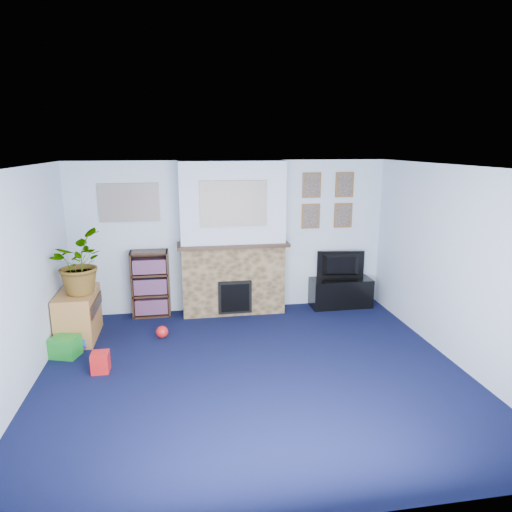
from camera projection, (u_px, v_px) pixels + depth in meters
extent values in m
cube|color=black|center=(254.00, 372.00, 5.42)|extent=(5.00, 4.50, 0.01)
cube|color=white|center=(253.00, 167.00, 4.85)|extent=(5.00, 4.50, 0.01)
cube|color=silver|center=(231.00, 237.00, 7.29)|extent=(5.00, 0.04, 2.40)
cube|color=silver|center=(307.00, 370.00, 2.97)|extent=(5.00, 0.04, 2.40)
cube|color=silver|center=(16.00, 286.00, 4.74)|extent=(0.04, 4.50, 2.40)
cube|color=silver|center=(457.00, 266.00, 5.53)|extent=(0.04, 4.50, 2.40)
cube|color=brown|center=(233.00, 279.00, 7.25)|extent=(1.60, 0.40, 1.10)
cube|color=brown|center=(232.00, 204.00, 6.96)|extent=(1.60, 0.40, 1.30)
cube|color=brown|center=(233.00, 244.00, 7.08)|extent=(1.72, 0.50, 0.05)
cube|color=brown|center=(235.00, 297.00, 7.10)|extent=(0.52, 0.08, 0.52)
cube|color=brown|center=(235.00, 298.00, 7.07)|extent=(0.44, 0.02, 0.44)
cube|color=gray|center=(234.00, 204.00, 6.75)|extent=(1.00, 0.03, 0.68)
cube|color=gray|center=(129.00, 203.00, 6.89)|extent=(0.90, 0.03, 0.58)
cube|color=brown|center=(312.00, 185.00, 7.28)|extent=(0.30, 0.03, 0.40)
cube|color=brown|center=(345.00, 185.00, 7.37)|extent=(0.30, 0.03, 0.40)
cube|color=brown|center=(311.00, 216.00, 7.40)|extent=(0.30, 0.03, 0.40)
cube|color=brown|center=(343.00, 215.00, 7.49)|extent=(0.30, 0.03, 0.40)
cube|color=black|center=(341.00, 293.00, 7.59)|extent=(1.00, 0.42, 0.47)
imported|color=black|center=(341.00, 265.00, 7.50)|extent=(0.79, 0.21, 0.45)
cube|color=black|center=(151.00, 281.00, 7.23)|extent=(0.58, 0.02, 1.05)
cube|color=black|center=(133.00, 285.00, 7.06)|extent=(0.03, 0.28, 1.05)
cube|color=black|center=(169.00, 283.00, 7.14)|extent=(0.03, 0.28, 1.05)
cube|color=black|center=(152.00, 314.00, 7.22)|extent=(0.56, 0.28, 0.03)
cube|color=black|center=(151.00, 294.00, 7.14)|extent=(0.56, 0.28, 0.03)
cube|color=black|center=(150.00, 274.00, 7.06)|extent=(0.56, 0.28, 0.03)
cube|color=black|center=(149.00, 252.00, 6.98)|extent=(0.56, 0.28, 0.03)
cube|color=black|center=(152.00, 305.00, 7.18)|extent=(0.50, 0.22, 0.24)
cube|color=black|center=(151.00, 285.00, 7.10)|extent=(0.50, 0.22, 0.24)
cube|color=black|center=(150.00, 266.00, 7.02)|extent=(0.50, 0.22, 0.22)
cube|color=#AE7137|center=(78.00, 314.00, 6.32)|extent=(0.48, 0.86, 0.67)
imported|color=#26661E|center=(76.00, 263.00, 6.10)|extent=(0.82, 0.89, 0.84)
cube|color=gold|center=(233.00, 239.00, 7.04)|extent=(0.10, 0.06, 0.13)
cylinder|color=#B2BFC6|center=(252.00, 237.00, 7.09)|extent=(0.05, 0.05, 0.16)
sphere|color=gray|center=(197.00, 240.00, 6.96)|extent=(0.14, 0.14, 0.14)
cylinder|color=red|center=(279.00, 238.00, 7.16)|extent=(0.06, 0.06, 0.12)
cube|color=#198C26|center=(65.00, 346.00, 5.80)|extent=(0.40, 0.35, 0.26)
sphere|color=red|center=(162.00, 332.00, 6.37)|extent=(0.17, 0.17, 0.17)
cube|color=red|center=(101.00, 363.00, 5.41)|extent=(0.20, 0.20, 0.25)
cylinder|color=blue|center=(76.00, 345.00, 5.98)|extent=(0.28, 0.12, 0.16)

